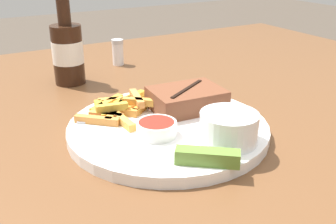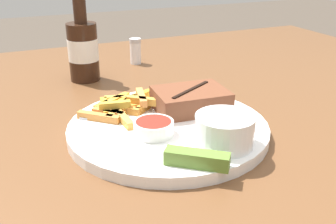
{
  "view_description": "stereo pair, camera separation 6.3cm",
  "coord_description": "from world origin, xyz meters",
  "px_view_note": "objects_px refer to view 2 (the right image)",
  "views": [
    {
      "loc": [
        -0.29,
        -0.5,
        1.04
      ],
      "look_at": [
        0.0,
        0.0,
        0.8
      ],
      "focal_mm": 42.0,
      "sensor_mm": 36.0,
      "label": 1
    },
    {
      "loc": [
        -0.23,
        -0.53,
        1.04
      ],
      "look_at": [
        0.0,
        0.0,
        0.8
      ],
      "focal_mm": 42.0,
      "sensor_mm": 36.0,
      "label": 2
    }
  ],
  "objects_px": {
    "coleslaw_cup": "(224,129)",
    "fork_utensil": "(116,119)",
    "dipping_sauce_cup": "(154,127)",
    "steak_portion": "(191,100)",
    "salt_shaker": "(135,51)",
    "pickle_spear": "(197,159)",
    "beer_bottle": "(83,48)",
    "dinner_plate": "(168,128)"
  },
  "relations": [
    {
      "from": "steak_portion",
      "to": "beer_bottle",
      "type": "height_order",
      "value": "beer_bottle"
    },
    {
      "from": "beer_bottle",
      "to": "pickle_spear",
      "type": "bearing_deg",
      "value": -84.58
    },
    {
      "from": "dinner_plate",
      "to": "fork_utensil",
      "type": "height_order",
      "value": "fork_utensil"
    },
    {
      "from": "dipping_sauce_cup",
      "to": "salt_shaker",
      "type": "relative_size",
      "value": 0.94
    },
    {
      "from": "dinner_plate",
      "to": "coleslaw_cup",
      "type": "height_order",
      "value": "coleslaw_cup"
    },
    {
      "from": "dinner_plate",
      "to": "steak_portion",
      "type": "xyz_separation_m",
      "value": [
        0.06,
        0.04,
        0.03
      ]
    },
    {
      "from": "dinner_plate",
      "to": "beer_bottle",
      "type": "height_order",
      "value": "beer_bottle"
    },
    {
      "from": "pickle_spear",
      "to": "fork_utensil",
      "type": "height_order",
      "value": "pickle_spear"
    },
    {
      "from": "fork_utensil",
      "to": "beer_bottle",
      "type": "distance_m",
      "value": 0.29
    },
    {
      "from": "fork_utensil",
      "to": "salt_shaker",
      "type": "height_order",
      "value": "salt_shaker"
    },
    {
      "from": "dipping_sauce_cup",
      "to": "beer_bottle",
      "type": "height_order",
      "value": "beer_bottle"
    },
    {
      "from": "steak_portion",
      "to": "pickle_spear",
      "type": "bearing_deg",
      "value": -114.04
    },
    {
      "from": "coleslaw_cup",
      "to": "fork_utensil",
      "type": "relative_size",
      "value": 0.71
    },
    {
      "from": "steak_portion",
      "to": "salt_shaker",
      "type": "distance_m",
      "value": 0.37
    },
    {
      "from": "steak_portion",
      "to": "pickle_spear",
      "type": "distance_m",
      "value": 0.19
    },
    {
      "from": "dinner_plate",
      "to": "dipping_sauce_cup",
      "type": "xyz_separation_m",
      "value": [
        -0.04,
        -0.03,
        0.02
      ]
    },
    {
      "from": "dinner_plate",
      "to": "salt_shaker",
      "type": "xyz_separation_m",
      "value": [
        0.09,
        0.41,
        0.02
      ]
    },
    {
      "from": "pickle_spear",
      "to": "beer_bottle",
      "type": "xyz_separation_m",
      "value": [
        -0.04,
        0.46,
        0.05
      ]
    },
    {
      "from": "beer_bottle",
      "to": "salt_shaker",
      "type": "distance_m",
      "value": 0.17
    },
    {
      "from": "dinner_plate",
      "to": "steak_portion",
      "type": "relative_size",
      "value": 2.49
    },
    {
      "from": "salt_shaker",
      "to": "coleslaw_cup",
      "type": "bearing_deg",
      "value": -94.79
    },
    {
      "from": "coleslaw_cup",
      "to": "beer_bottle",
      "type": "relative_size",
      "value": 0.41
    },
    {
      "from": "dinner_plate",
      "to": "salt_shaker",
      "type": "distance_m",
      "value": 0.42
    },
    {
      "from": "dinner_plate",
      "to": "pickle_spear",
      "type": "bearing_deg",
      "value": -97.51
    },
    {
      "from": "dipping_sauce_cup",
      "to": "salt_shaker",
      "type": "distance_m",
      "value": 0.45
    },
    {
      "from": "pickle_spear",
      "to": "beer_bottle",
      "type": "relative_size",
      "value": 0.39
    },
    {
      "from": "coleslaw_cup",
      "to": "salt_shaker",
      "type": "xyz_separation_m",
      "value": [
        0.04,
        0.51,
        -0.01
      ]
    },
    {
      "from": "dipping_sauce_cup",
      "to": "steak_portion",
      "type": "bearing_deg",
      "value": 35.12
    },
    {
      "from": "dipping_sauce_cup",
      "to": "fork_utensil",
      "type": "height_order",
      "value": "dipping_sauce_cup"
    },
    {
      "from": "dinner_plate",
      "to": "beer_bottle",
      "type": "xyz_separation_m",
      "value": [
        -0.06,
        0.33,
        0.06
      ]
    },
    {
      "from": "dipping_sauce_cup",
      "to": "salt_shaker",
      "type": "xyz_separation_m",
      "value": [
        0.12,
        0.44,
        0.0
      ]
    },
    {
      "from": "steak_portion",
      "to": "salt_shaker",
      "type": "xyz_separation_m",
      "value": [
        0.03,
        0.37,
        -0.0
      ]
    },
    {
      "from": "steak_portion",
      "to": "dipping_sauce_cup",
      "type": "distance_m",
      "value": 0.12
    },
    {
      "from": "pickle_spear",
      "to": "fork_utensil",
      "type": "distance_m",
      "value": 0.19
    },
    {
      "from": "pickle_spear",
      "to": "fork_utensil",
      "type": "bearing_deg",
      "value": 107.2
    },
    {
      "from": "coleslaw_cup",
      "to": "salt_shaker",
      "type": "distance_m",
      "value": 0.51
    },
    {
      "from": "dinner_plate",
      "to": "dipping_sauce_cup",
      "type": "relative_size",
      "value": 5.27
    },
    {
      "from": "pickle_spear",
      "to": "salt_shaker",
      "type": "bearing_deg",
      "value": 79.1
    },
    {
      "from": "dipping_sauce_cup",
      "to": "pickle_spear",
      "type": "xyz_separation_m",
      "value": [
        0.02,
        -0.11,
        -0.0
      ]
    },
    {
      "from": "fork_utensil",
      "to": "beer_bottle",
      "type": "xyz_separation_m",
      "value": [
        0.01,
        0.28,
        0.05
      ]
    },
    {
      "from": "dipping_sauce_cup",
      "to": "fork_utensil",
      "type": "xyz_separation_m",
      "value": [
        -0.04,
        0.07,
        -0.01
      ]
    },
    {
      "from": "dinner_plate",
      "to": "salt_shaker",
      "type": "height_order",
      "value": "salt_shaker"
    }
  ]
}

